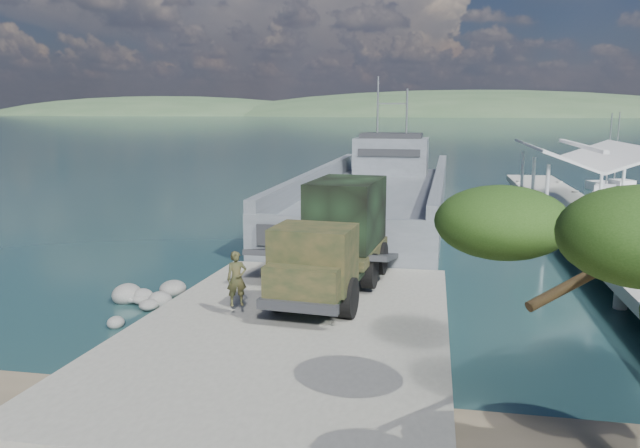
{
  "coord_description": "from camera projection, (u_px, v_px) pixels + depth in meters",
  "views": [
    {
      "loc": [
        4.4,
        -20.03,
        7.41
      ],
      "look_at": [
        -0.4,
        6.0,
        2.45
      ],
      "focal_mm": 35.0,
      "sensor_mm": 36.0,
      "label": 1
    }
  ],
  "objects": [
    {
      "name": "boat_ramp",
      "position": [
        293.0,
        329.0,
        20.49
      ],
      "size": [
        10.0,
        18.0,
        0.5
      ],
      "primitive_type": "cube",
      "color": "gray",
      "rests_on": "ground"
    },
    {
      "name": "pier",
      "position": [
        580.0,
        207.0,
        37.03
      ],
      "size": [
        6.4,
        44.0,
        6.1
      ],
      "color": "#A7A99E",
      "rests_on": "ground"
    },
    {
      "name": "soldier",
      "position": [
        237.0,
        290.0,
        20.77
      ],
      "size": [
        0.8,
        0.71,
        1.84
      ],
      "primitive_type": "imported",
      "rotation": [
        0.0,
        0.0,
        0.51
      ],
      "color": "black",
      "rests_on": "boat_ramp"
    },
    {
      "name": "shoreline_rocks",
      "position": [
        139.0,
        310.0,
        23.1
      ],
      "size": [
        3.2,
        5.6,
        0.9
      ],
      "primitive_type": null,
      "color": "#5F5F5C",
      "rests_on": "ground"
    },
    {
      "name": "military_truck",
      "position": [
        336.0,
        238.0,
        23.73
      ],
      "size": [
        3.59,
        9.0,
        4.07
      ],
      "rotation": [
        0.0,
        0.0,
        -0.1
      ],
      "color": "black",
      "rests_on": "boat_ramp"
    },
    {
      "name": "distant_headlands",
      "position": [
        489.0,
        116.0,
        553.87
      ],
      "size": [
        1000.0,
        240.0,
        48.0
      ],
      "primitive_type": null,
      "color": "#324D30",
      "rests_on": "ground"
    },
    {
      "name": "landing_craft",
      "position": [
        376.0,
        201.0,
        43.92
      ],
      "size": [
        10.01,
        36.64,
        10.82
      ],
      "rotation": [
        0.0,
        0.0,
        -0.02
      ],
      "color": "#4F575D",
      "rests_on": "ground"
    },
    {
      "name": "sailboat_near",
      "position": [
        605.0,
        194.0,
        51.3
      ],
      "size": [
        3.42,
        6.13,
        7.17
      ],
      "rotation": [
        0.0,
        0.0,
        -0.31
      ],
      "color": "white",
      "rests_on": "ground"
    },
    {
      "name": "sailboat_far",
      "position": [
        615.0,
        188.0,
        54.97
      ],
      "size": [
        3.69,
        6.2,
        7.27
      ],
      "rotation": [
        0.0,
        0.0,
        0.35
      ],
      "color": "white",
      "rests_on": "ground"
    },
    {
      "name": "ground",
      "position": [
        300.0,
        325.0,
        21.51
      ],
      "size": [
        1400.0,
        1400.0,
        0.0
      ],
      "primitive_type": "plane",
      "color": "#1B4241",
      "rests_on": "ground"
    }
  ]
}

